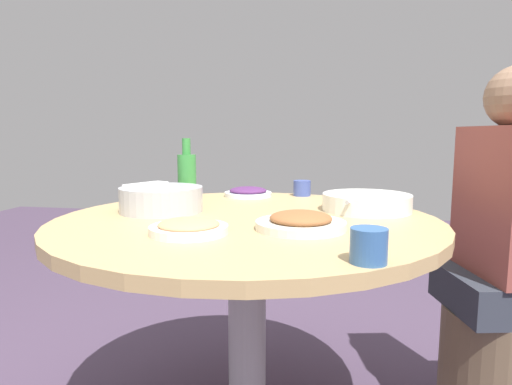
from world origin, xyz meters
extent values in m
cylinder|color=#99999E|center=(0.00, 0.00, 0.37)|extent=(0.12, 0.12, 0.68)
cylinder|color=tan|center=(0.00, 0.00, 0.72)|extent=(1.15, 1.15, 0.03)
cylinder|color=#B2B5BA|center=(0.30, -0.06, 0.78)|extent=(0.27, 0.27, 0.08)
ellipsoid|color=white|center=(0.30, -0.06, 0.78)|extent=(0.22, 0.22, 0.09)
cube|color=white|center=(0.36, -0.09, 0.82)|extent=(0.12, 0.16, 0.01)
cylinder|color=white|center=(-0.36, -0.19, 0.77)|extent=(0.29, 0.29, 0.06)
cylinder|color=black|center=(-0.36, -0.19, 0.76)|extent=(0.25, 0.25, 0.04)
cylinder|color=silver|center=(-0.36, -0.19, 0.79)|extent=(0.15, 0.29, 0.01)
cylinder|color=silver|center=(0.09, -0.45, 0.75)|extent=(0.19, 0.19, 0.02)
ellipsoid|color=#4F265A|center=(0.09, -0.45, 0.76)|extent=(0.15, 0.15, 0.03)
cylinder|color=silver|center=(-0.17, 0.13, 0.75)|extent=(0.24, 0.24, 0.02)
ellipsoid|color=brown|center=(-0.17, 0.13, 0.77)|extent=(0.17, 0.17, 0.04)
cylinder|color=silver|center=(0.10, 0.24, 0.75)|extent=(0.20, 0.20, 0.02)
ellipsoid|color=tan|center=(0.10, 0.24, 0.76)|extent=(0.16, 0.16, 0.03)
cylinder|color=#35873B|center=(0.29, -0.30, 0.83)|extent=(0.07, 0.07, 0.17)
cylinder|color=#35873B|center=(0.29, -0.30, 0.95)|extent=(0.03, 0.03, 0.06)
cylinder|color=#3B4E9B|center=(-0.13, -0.50, 0.77)|extent=(0.07, 0.07, 0.06)
cylinder|color=#335E98|center=(-0.33, 0.42, 0.78)|extent=(0.07, 0.07, 0.07)
cylinder|color=brown|center=(-0.79, -0.17, 0.22)|extent=(0.36, 0.36, 0.44)
cube|color=#2D333D|center=(-0.79, -0.17, 0.50)|extent=(0.40, 0.39, 0.12)
cube|color=brown|center=(-0.79, -0.17, 0.79)|extent=(0.27, 0.37, 0.46)
camera|label=1|loc=(-0.26, 1.28, 0.99)|focal=30.70mm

